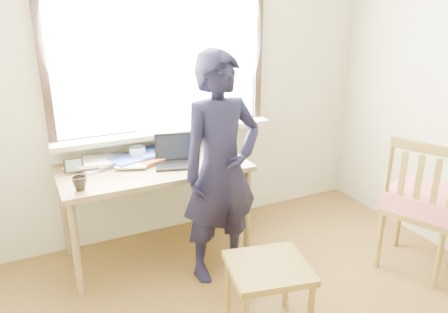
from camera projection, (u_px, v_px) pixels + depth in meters
name	position (u px, v px, depth m)	size (l,w,h in m)	color
room_shell	(319.00, 74.00, 2.00)	(3.52, 4.02, 2.61)	beige
desk	(154.00, 175.00, 3.37)	(1.42, 0.71, 0.76)	olive
laptop	(176.00, 157.00, 3.37)	(0.38, 0.34, 0.22)	black
mug_white	(138.00, 153.00, 3.46)	(0.13, 0.13, 0.10)	white
mug_dark	(80.00, 183.00, 2.90)	(0.10, 0.10, 0.10)	black
mouse	(211.00, 159.00, 3.44)	(0.09, 0.06, 0.03)	black
desk_clutter	(125.00, 158.00, 3.43)	(0.69, 0.52, 0.06)	white
book_a	(98.00, 161.00, 3.41)	(0.22, 0.29, 0.03)	white
book_b	(194.00, 147.00, 3.76)	(0.17, 0.23, 0.02)	white
picture_frame	(74.00, 166.00, 3.18)	(0.14, 0.02, 0.11)	black
work_chair	(268.00, 275.00, 2.61)	(0.55, 0.53, 0.48)	olive
side_chair	(423.00, 202.00, 3.22)	(0.62, 0.64, 1.06)	olive
person	(221.00, 169.00, 3.07)	(0.61, 0.40, 1.67)	black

